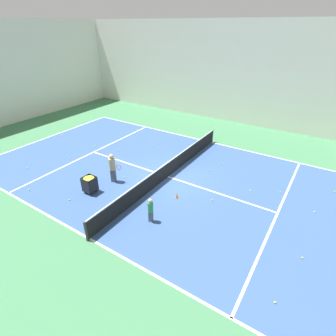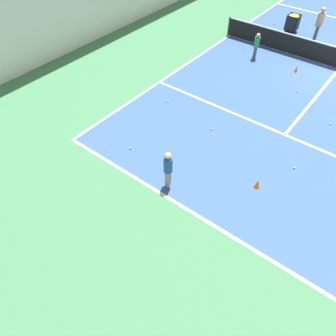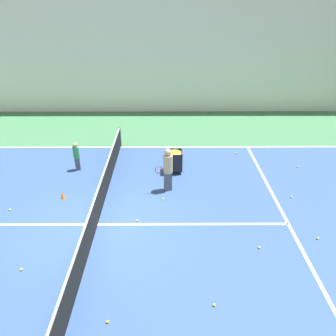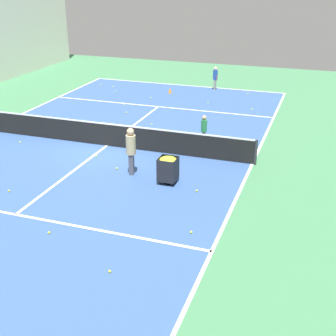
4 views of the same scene
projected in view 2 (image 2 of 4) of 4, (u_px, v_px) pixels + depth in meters
line_baseline_near at (211, 224)px, 9.17m from camera, size 11.74×0.10×0.00m
line_sideline_left at (229, 35)px, 17.73m from camera, size 0.10×21.93×0.00m
line_service_near at (285, 135)px, 11.89m from camera, size 11.74×0.10×0.00m
player_near_baseline at (168, 167)px, 9.67m from camera, size 0.36×0.59×1.34m
coach_at_net at (320, 22)px, 16.63m from camera, size 0.41×0.67×1.68m
child_midcourt at (257, 44)px, 15.48m from camera, size 0.28×0.28×1.21m
ball_cart at (293, 20)px, 17.63m from camera, size 0.60×0.60×0.91m
training_cone_0 at (257, 184)px, 10.03m from camera, size 0.20×0.20×0.30m
training_cone_1 at (296, 69)px, 14.93m from camera, size 0.16×0.16×0.29m
tennis_ball_0 at (297, 92)px, 13.82m from camera, size 0.07×0.07×0.07m
tennis_ball_5 at (294, 168)px, 10.67m from camera, size 0.07×0.07×0.07m
tennis_ball_6 at (284, 9)px, 20.34m from camera, size 0.07×0.07×0.07m
tennis_ball_8 at (167, 101)px, 13.34m from camera, size 0.07×0.07×0.07m
tennis_ball_9 at (330, 124)px, 12.29m from camera, size 0.07×0.07×0.07m
tennis_ball_10 at (211, 129)px, 12.08m from camera, size 0.07×0.07×0.07m
tennis_ball_11 at (318, 3)px, 21.05m from camera, size 0.07×0.07×0.07m
tennis_ball_25 at (275, 24)px, 18.73m from camera, size 0.07×0.07×0.07m
tennis_ball_26 at (130, 148)px, 11.33m from camera, size 0.07×0.07×0.07m
tennis_ball_27 at (325, 44)px, 16.91m from camera, size 0.07×0.07×0.07m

